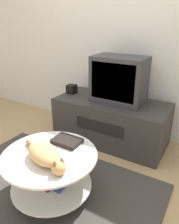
# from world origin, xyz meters

# --- Properties ---
(ground_plane) EXTENTS (12.00, 12.00, 0.00)m
(ground_plane) POSITION_xyz_m (0.00, 0.00, 0.00)
(ground_plane) COLOR tan
(wall_back) EXTENTS (8.00, 0.05, 2.60)m
(wall_back) POSITION_xyz_m (0.00, 1.42, 1.30)
(wall_back) COLOR silver
(wall_back) RESTS_ON ground_plane
(rug) EXTENTS (1.91, 1.17, 0.02)m
(rug) POSITION_xyz_m (0.00, 0.00, 0.01)
(rug) COLOR #3D3833
(rug) RESTS_ON ground_plane
(tv_stand) EXTENTS (1.31, 0.60, 0.51)m
(tv_stand) POSITION_xyz_m (0.10, 1.04, 0.26)
(tv_stand) COLOR #33302D
(tv_stand) RESTS_ON ground_plane
(tv) EXTENTS (0.58, 0.37, 0.51)m
(tv) POSITION_xyz_m (0.16, 1.07, 0.77)
(tv) COLOR #333338
(tv) RESTS_ON tv_stand
(speaker) EXTENTS (0.11, 0.11, 0.11)m
(speaker) POSITION_xyz_m (-0.47, 1.05, 0.57)
(speaker) COLOR black
(speaker) RESTS_ON tv_stand
(coffee_table) EXTENTS (0.74, 0.74, 0.41)m
(coffee_table) POSITION_xyz_m (0.10, -0.06, 0.28)
(coffee_table) COLOR #B2B2B7
(coffee_table) RESTS_ON rug
(dvd_box) EXTENTS (0.23, 0.17, 0.04)m
(dvd_box) POSITION_xyz_m (0.11, 0.14, 0.45)
(dvd_box) COLOR black
(dvd_box) RESTS_ON coffee_table
(cat) EXTENTS (0.54, 0.29, 0.13)m
(cat) POSITION_xyz_m (0.14, -0.15, 0.49)
(cat) COLOR tan
(cat) RESTS_ON coffee_table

